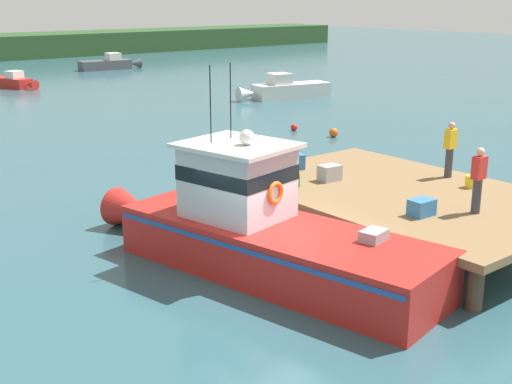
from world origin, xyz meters
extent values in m
plane|color=#2D5660|center=(0.00, 0.00, 0.00)|extent=(200.00, 200.00, 0.00)
cylinder|color=#4C3D2D|center=(2.20, -4.10, 0.50)|extent=(0.36, 0.36, 1.00)
cylinder|color=#4C3D2D|center=(2.20, 4.10, 0.50)|extent=(0.36, 0.36, 1.00)
cylinder|color=#4C3D2D|center=(7.40, 4.10, 0.50)|extent=(0.36, 0.36, 1.00)
cube|color=olive|center=(4.80, 0.00, 1.10)|extent=(6.00, 9.00, 0.20)
cube|color=red|center=(0.20, -0.14, 0.55)|extent=(4.05, 8.34, 1.10)
cone|color=red|center=(-0.78, 4.66, 0.55)|extent=(1.44, 1.98, 1.10)
cube|color=#234C9E|center=(0.20, -0.14, 1.00)|extent=(4.04, 8.19, 0.12)
cube|color=red|center=(0.20, -0.14, 1.16)|extent=(4.09, 8.35, 0.12)
cube|color=silver|center=(-0.04, 1.03, 2.00)|extent=(2.30, 2.54, 1.80)
cube|color=black|center=(-0.04, 1.03, 2.31)|extent=(2.33, 2.56, 0.36)
cube|color=silver|center=(-0.04, 1.03, 2.95)|extent=(2.60, 2.88, 0.10)
sphere|color=white|center=(0.02, 0.74, 3.18)|extent=(0.36, 0.36, 0.36)
cylinder|color=black|center=(-0.48, 1.45, 3.90)|extent=(0.03, 0.03, 1.80)
cylinder|color=black|center=(0.20, 1.59, 3.90)|extent=(0.03, 0.03, 1.80)
cube|color=#939399|center=(1.18, -2.19, 1.28)|extent=(0.68, 0.55, 0.36)
torus|color=orange|center=(0.37, -2.96, 1.16)|extent=(0.66, 0.66, 0.12)
torus|color=#EA5119|center=(0.19, -0.08, 2.00)|extent=(0.55, 0.21, 0.54)
cube|color=#3370B2|center=(3.46, -1.70, 1.40)|extent=(0.62, 0.47, 0.40)
cube|color=#2D8442|center=(2.63, 2.27, 1.38)|extent=(0.69, 0.57, 0.36)
cube|color=#3370B2|center=(4.13, 3.62, 1.43)|extent=(0.72, 0.62, 0.46)
cube|color=#9E9EA3|center=(4.03, 1.98, 1.43)|extent=(0.64, 0.49, 0.45)
cylinder|color=yellow|center=(6.54, -1.01, 1.37)|extent=(0.32, 0.32, 0.34)
cylinder|color=#383842|center=(6.99, 0.06, 1.63)|extent=(0.22, 0.22, 0.86)
cube|color=gold|center=(6.99, 0.06, 2.34)|extent=(0.36, 0.22, 0.56)
sphere|color=tan|center=(6.99, 0.06, 2.73)|extent=(0.20, 0.20, 0.20)
cylinder|color=#383842|center=(4.64, -2.41, 1.63)|extent=(0.22, 0.22, 0.86)
cube|color=red|center=(4.64, -2.41, 2.34)|extent=(0.36, 0.22, 0.56)
sphere|color=beige|center=(4.64, -2.41, 2.73)|extent=(0.20, 0.20, 0.20)
cube|color=#4C4C51|center=(18.49, 44.36, 0.41)|extent=(4.65, 1.84, 0.83)
cone|color=#4C4C51|center=(21.32, 44.11, 0.41)|extent=(1.20, 0.92, 0.83)
cube|color=silver|center=(19.28, 44.29, 1.14)|extent=(1.23, 1.25, 0.62)
cube|color=red|center=(7.53, 37.73, 0.35)|extent=(2.32, 3.99, 0.69)
cone|color=red|center=(8.26, 35.47, 0.35)|extent=(0.95, 1.12, 0.69)
cube|color=silver|center=(7.73, 37.09, 0.95)|extent=(1.21, 1.20, 0.52)
cube|color=silver|center=(19.80, 21.10, 0.46)|extent=(5.26, 2.62, 0.92)
cone|color=silver|center=(16.72, 21.76, 0.46)|extent=(1.42, 1.16, 0.92)
cube|color=silver|center=(18.94, 21.29, 1.26)|extent=(1.50, 1.52, 0.69)
sphere|color=red|center=(12.46, 12.74, 0.17)|extent=(0.33, 0.33, 0.33)
sphere|color=#EA5B19|center=(12.83, 10.43, 0.21)|extent=(0.42, 0.42, 0.42)
camera|label=1|loc=(-9.43, -11.20, 6.30)|focal=47.34mm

